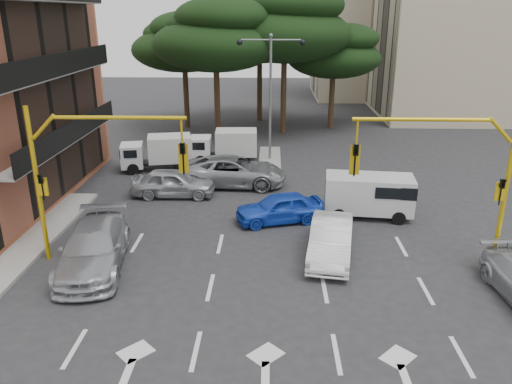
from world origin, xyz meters
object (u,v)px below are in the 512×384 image
(car_silver_wagon, at_px, (94,248))
(box_truck_a, at_px, (157,153))
(signal_mast_right, at_px, (459,167))
(street_lamp_center, at_px, (271,76))
(van_white, at_px, (369,196))
(car_white_hatch, at_px, (331,239))
(signal_mast_left, at_px, (82,164))
(car_blue_compact, at_px, (280,208))
(car_silver_cross_a, at_px, (233,171))
(box_truck_b, at_px, (224,146))
(car_silver_cross_b, at_px, (173,183))

(car_silver_wagon, bearing_deg, box_truck_a, 82.61)
(signal_mast_right, height_order, car_silver_wagon, signal_mast_right)
(street_lamp_center, bearing_deg, van_white, -63.10)
(car_white_hatch, relative_size, car_silver_wagon, 0.82)
(signal_mast_right, height_order, box_truck_a, signal_mast_right)
(signal_mast_left, height_order, car_silver_wagon, signal_mast_left)
(car_blue_compact, relative_size, box_truck_a, 0.94)
(car_silver_cross_a, height_order, van_white, van_white)
(car_blue_compact, bearing_deg, box_truck_b, -176.43)
(box_truck_a, bearing_deg, van_white, -133.00)
(car_silver_cross_a, bearing_deg, car_white_hatch, -150.28)
(car_silver_wagon, relative_size, car_silver_cross_b, 1.28)
(car_blue_compact, height_order, van_white, van_white)
(car_white_hatch, xyz_separation_m, car_blue_compact, (-1.96, 3.43, -0.06))
(street_lamp_center, height_order, van_white, street_lamp_center)
(street_lamp_center, xyz_separation_m, van_white, (4.68, -9.22, -4.42))
(van_white, height_order, box_truck_b, box_truck_b)
(car_blue_compact, relative_size, van_white, 1.00)
(car_silver_wagon, xyz_separation_m, car_silver_cross_a, (4.53, 9.70, 0.01))
(car_silver_wagon, distance_m, car_silver_cross_b, 7.97)
(car_silver_cross_b, distance_m, box_truck_b, 6.66)
(signal_mast_right, bearing_deg, car_blue_compact, 147.89)
(car_white_hatch, bearing_deg, box_truck_a, 138.85)
(car_silver_cross_a, xyz_separation_m, van_white, (6.68, -4.28, 0.19))
(box_truck_a, distance_m, box_truck_b, 4.28)
(street_lamp_center, xyz_separation_m, box_truck_b, (-2.91, -0.50, -4.37))
(signal_mast_right, height_order, car_silver_cross_a, signal_mast_right)
(box_truck_b, bearing_deg, car_blue_compact, -162.82)
(van_white, relative_size, box_truck_a, 0.94)
(car_silver_cross_b, distance_m, van_white, 9.97)
(signal_mast_right, xyz_separation_m, car_silver_cross_a, (-8.80, 9.07, -3.07))
(street_lamp_center, xyz_separation_m, car_white_hatch, (2.46, -13.48, -4.69))
(street_lamp_center, height_order, car_white_hatch, street_lamp_center)
(signal_mast_left, relative_size, car_silver_cross_b, 1.39)
(street_lamp_center, bearing_deg, car_silver_cross_a, -112.05)
(signal_mast_right, height_order, car_silver_cross_b, signal_mast_right)
(car_white_hatch, bearing_deg, box_truck_b, 121.84)
(street_lamp_center, height_order, car_silver_cross_a, street_lamp_center)
(car_silver_cross_b, bearing_deg, car_blue_compact, -121.17)
(signal_mast_right, height_order, car_blue_compact, signal_mast_right)
(car_blue_compact, relative_size, box_truck_b, 0.94)
(car_silver_cross_b, relative_size, box_truck_b, 1.01)
(car_white_hatch, xyz_separation_m, car_silver_cross_b, (-7.46, 6.67, -0.01))
(van_white, bearing_deg, street_lamp_center, -146.80)
(car_silver_cross_b, xyz_separation_m, van_white, (9.68, -2.40, 0.27))
(car_blue_compact, bearing_deg, car_white_hatch, 13.71)
(car_white_hatch, height_order, car_silver_cross_a, car_silver_cross_a)
(signal_mast_right, height_order, street_lamp_center, street_lamp_center)
(signal_mast_right, height_order, box_truck_b, signal_mast_right)
(car_blue_compact, xyz_separation_m, car_silver_cross_a, (-2.50, 5.11, 0.13))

